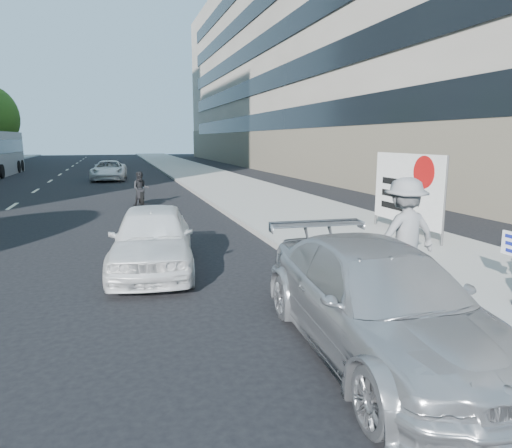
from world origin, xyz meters
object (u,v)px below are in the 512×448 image
object	(u,v)px
jogger	(404,235)
motorcycle	(141,190)
white_sedan_near	(153,238)
parked_sedan	(379,302)
white_sedan_far	(109,170)
protest_banner	(407,189)

from	to	relation	value
jogger	motorcycle	bearing A→B (deg)	-77.29
white_sedan_near	motorcycle	size ratio (longest dim) A/B	1.99
parked_sedan	motorcycle	world-z (taller)	motorcycle
white_sedan_far	jogger	bearing A→B (deg)	-75.69
white_sedan_near	white_sedan_far	bearing A→B (deg)	99.89
protest_banner	white_sedan_near	bearing A→B (deg)	-171.53
jogger	white_sedan_near	bearing A→B (deg)	-40.31
parked_sedan	white_sedan_near	world-z (taller)	parked_sedan
protest_banner	white_sedan_far	world-z (taller)	protest_banner
white_sedan_far	motorcycle	distance (m)	13.15
white_sedan_near	motorcycle	bearing A→B (deg)	95.45
white_sedan_far	motorcycle	world-z (taller)	motorcycle
jogger	protest_banner	bearing A→B (deg)	-128.77
white_sedan_near	white_sedan_far	distance (m)	22.99
white_sedan_near	motorcycle	distance (m)	9.89
white_sedan_near	motorcycle	xyz separation A→B (m)	(0.31, 9.88, -0.06)
protest_banner	jogger	bearing A→B (deg)	-125.57
jogger	parked_sedan	bearing A→B (deg)	45.00
protest_banner	motorcycle	xyz separation A→B (m)	(-6.57, 8.86, -0.76)
protest_banner	parked_sedan	xyz separation A→B (m)	(-4.44, -5.77, -0.70)
jogger	white_sedan_near	size ratio (longest dim) A/B	0.48
jogger	protest_banner	xyz separation A→B (m)	(2.89, 4.04, 0.28)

